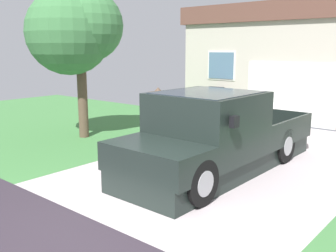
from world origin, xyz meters
The scene contains 6 objects.
pickup_truck centered at (-0.10, 3.03, 0.76)m, with size 2.04×5.30×1.73m.
person_with_hat centered at (-1.47, 2.93, 0.96)m, with size 0.52×0.48×1.73m.
handbag centered at (-1.57, 2.65, 0.12)m, with size 0.37×0.16×0.40m.
house_with_garage centered at (-1.12, 12.49, 2.12)m, with size 9.38×6.67×4.19m.
front_yard_tree centered at (-4.89, 3.31, 3.08)m, with size 2.54×2.59×4.22m.
wheeled_trash_bin centered at (-3.79, 8.58, 0.62)m, with size 0.60×0.72×1.15m.
Camera 1 is at (4.21, -3.42, 2.57)m, focal length 40.91 mm.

